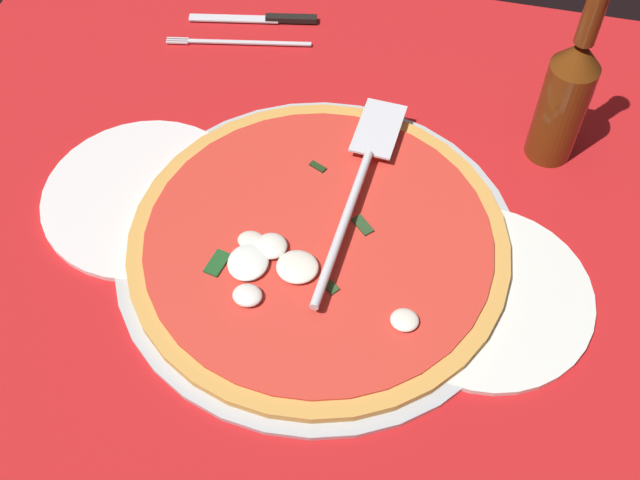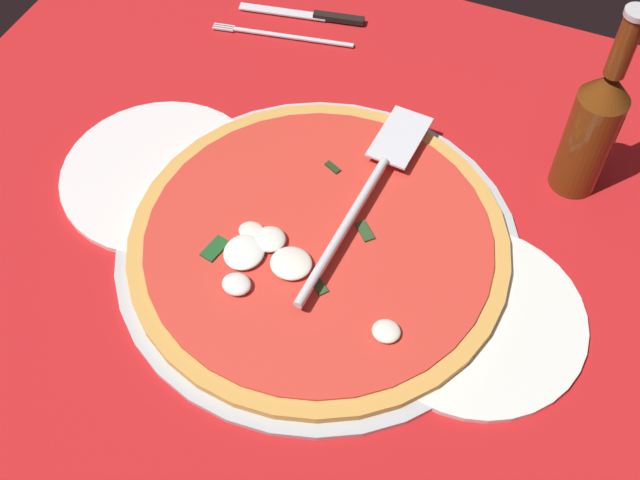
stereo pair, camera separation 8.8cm
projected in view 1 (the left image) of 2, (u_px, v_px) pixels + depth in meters
ground_plane at (306, 295)px, 86.66cm from camera, size 109.36×109.36×0.80cm
checker_pattern at (306, 293)px, 86.30cm from camera, size 109.36×109.36×0.10cm
pizza_pan at (320, 248)px, 89.20cm from camera, size 45.13×45.13×0.95cm
dinner_plate_left at (145, 197)px, 93.53cm from camera, size 23.92×23.92×1.00cm
dinner_plate_right at (484, 295)px, 85.52cm from camera, size 23.47×23.47×1.00cm
pizza at (318, 243)px, 88.17cm from camera, size 42.30×42.30×2.58cm
pizza_server at (358, 185)px, 90.11cm from camera, size 5.59×31.07×1.00cm
place_setting_far at (253, 32)px, 111.16cm from camera, size 21.82×14.69×1.40cm
beer_bottle at (566, 96)px, 90.60cm from camera, size 5.62×5.62×25.19cm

